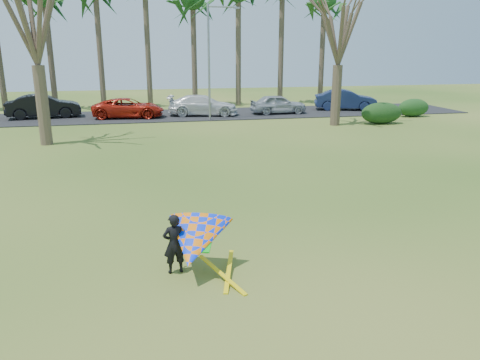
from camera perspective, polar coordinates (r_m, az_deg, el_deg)
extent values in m
plane|color=#1C5011|center=(13.04, 1.84, -7.00)|extent=(100.00, 100.00, 0.00)
cube|color=black|center=(37.12, -7.46, 7.85)|extent=(46.00, 7.00, 0.06)
cylinder|color=#453729|center=(43.26, -22.11, 13.92)|extent=(0.48, 0.48, 9.00)
cylinder|color=brown|center=(42.78, -16.71, 14.85)|extent=(0.48, 0.48, 9.70)
cylinder|color=#483A2B|center=(42.68, -11.19, 15.67)|extent=(0.48, 0.48, 10.40)
cylinder|color=#4B392D|center=(42.95, -5.62, 14.95)|extent=(0.48, 0.48, 9.00)
cylinder|color=brown|center=(43.59, -0.21, 15.49)|extent=(0.48, 0.48, 9.70)
cylinder|color=#453A29|center=(44.58, 5.03, 15.89)|extent=(0.48, 0.48, 10.40)
cylinder|color=#47372B|center=(45.90, 9.96, 14.84)|extent=(0.48, 0.48, 9.00)
ellipsoid|color=#1F4D1B|center=(46.09, 10.26, 20.81)|extent=(4.84, 4.84, 3.08)
cylinder|color=brown|center=(27.31, -22.92, 8.34)|extent=(0.64, 0.64, 4.20)
cylinder|color=#4B3A2D|center=(32.49, 11.65, 10.05)|extent=(0.64, 0.64, 3.99)
cylinder|color=gray|center=(34.04, -3.81, 13.96)|extent=(0.16, 0.16, 8.00)
cylinder|color=gray|center=(34.29, -2.17, 20.35)|extent=(2.00, 0.10, 0.10)
cube|color=gray|center=(34.47, -0.42, 20.25)|extent=(0.40, 0.18, 0.12)
ellipsoid|color=#163613|center=(34.01, 16.87, 7.82)|extent=(2.97, 1.35, 1.49)
ellipsoid|color=#163C15|center=(38.43, 20.39, 8.26)|extent=(2.46, 1.16, 1.37)
imported|color=black|center=(37.93, -22.83, 8.30)|extent=(5.43, 2.53, 1.72)
imported|color=#AF1C0E|center=(36.12, -13.45, 8.55)|extent=(5.40, 2.88, 1.44)
imported|color=silver|center=(36.48, -4.53, 9.07)|extent=(5.61, 3.04, 1.54)
imported|color=#A0A6AD|center=(37.52, 4.67, 9.21)|extent=(4.42, 1.88, 1.49)
imported|color=#19254B|center=(40.69, 12.74, 9.52)|extent=(5.39, 3.21, 1.68)
imported|color=black|center=(10.94, -8.04, -7.72)|extent=(0.57, 0.42, 1.43)
cone|color=#052CFF|center=(10.69, -5.54, -7.41)|extent=(2.13, 2.39, 2.02)
cube|color=#0CBF19|center=(10.65, -4.84, -7.78)|extent=(0.62, 0.60, 0.24)
cube|color=yellow|center=(10.80, -2.24, -11.99)|extent=(0.85, 1.66, 0.28)
cube|color=yellow|center=(11.00, -1.37, -11.42)|extent=(0.56, 1.76, 0.22)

